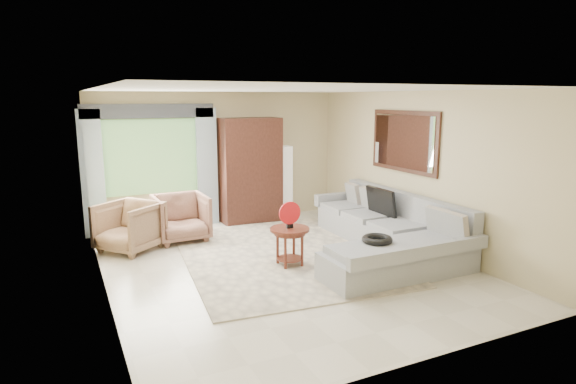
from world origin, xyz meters
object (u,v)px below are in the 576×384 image
coffee_table (290,246)px  armchair_right (181,218)px  sectional_sofa (387,236)px  potted_plant (106,224)px  armchair_left (129,227)px  floor_lamp (285,182)px  tv_screen (381,202)px  armoire (250,170)px

coffee_table → armchair_right: 2.33m
sectional_sofa → coffee_table: (-1.70, 0.13, 0.03)m
sectional_sofa → potted_plant: 4.91m
coffee_table → potted_plant: 3.55m
armchair_left → armchair_right: 0.93m
sectional_sofa → coffee_table: 1.70m
armchair_right → floor_lamp: size_ratio=0.60×
armchair_left → armchair_right: bearing=65.2°
sectional_sofa → potted_plant: sectional_sofa is taller
sectional_sofa → armchair_right: sectional_sofa is taller
coffee_table → potted_plant: coffee_table is taller
potted_plant → tv_screen: bearing=-27.6°
tv_screen → floor_lamp: floor_lamp is taller
tv_screen → potted_plant: 4.87m
potted_plant → armoire: bearing=1.9°
sectional_sofa → tv_screen: bearing=64.3°
tv_screen → coffee_table: bearing=-167.8°
tv_screen → floor_lamp: 2.50m
coffee_table → floor_lamp: 3.13m
armchair_left → armoire: bearing=72.7°
armoire → floor_lamp: 0.86m
sectional_sofa → armchair_left: size_ratio=3.86×
sectional_sofa → potted_plant: size_ratio=6.19×
tv_screen → armoire: 2.80m
coffee_table → armchair_left: size_ratio=0.66×
potted_plant → armoire: size_ratio=0.27×
sectional_sofa → coffee_table: size_ratio=5.87×
coffee_table → armoire: bearing=80.5°
tv_screen → armchair_left: bearing=161.0°
tv_screen → coffee_table: size_ratio=1.26×
sectional_sofa → armoire: 3.24m
potted_plant → armoire: (2.80, 0.09, 0.77)m
sectional_sofa → coffee_table: bearing=175.7°
armchair_right → armoire: size_ratio=0.43×
armchair_right → floor_lamp: bearing=17.3°
armoire → floor_lamp: bearing=4.3°
coffee_table → tv_screen: bearing=12.2°
armchair_left → floor_lamp: floor_lamp is taller
coffee_table → armchair_left: 2.74m
coffee_table → potted_plant: (-2.33, 2.68, -0.03)m
armchair_right → potted_plant: bearing=150.1°
armoire → armchair_left: bearing=-159.1°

